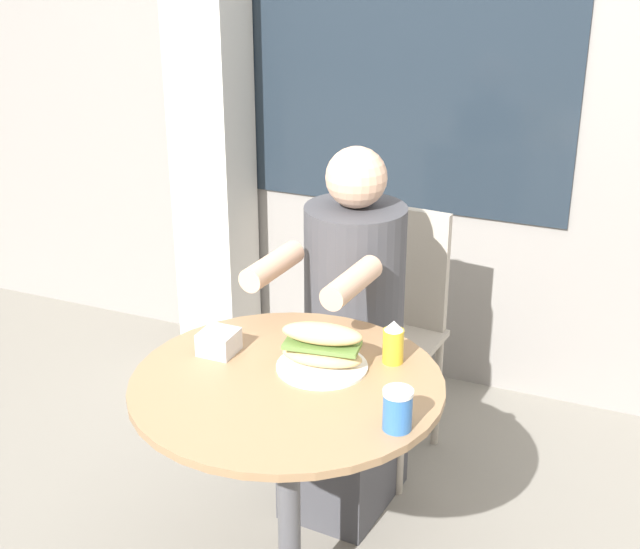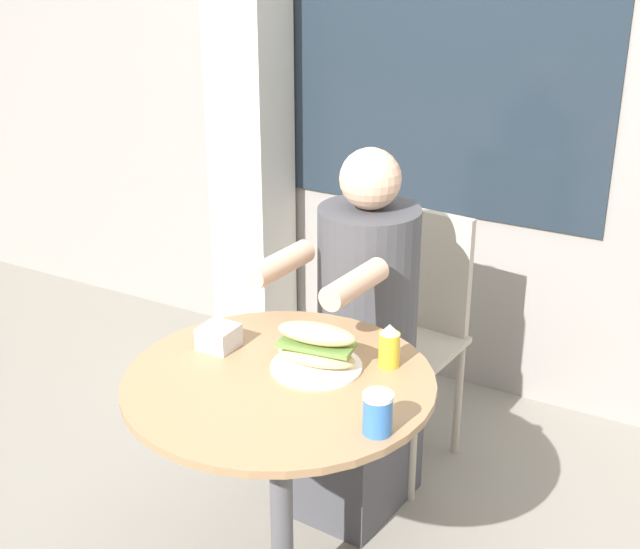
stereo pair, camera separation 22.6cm
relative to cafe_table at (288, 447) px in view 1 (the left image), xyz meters
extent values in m
cube|color=gray|center=(0.00, 1.48, 0.86)|extent=(8.00, 0.08, 2.80)
cube|color=#1E2833|center=(-0.18, 1.43, 0.85)|extent=(1.26, 0.01, 1.37)
cube|color=beige|center=(-0.93, 1.29, 0.66)|extent=(0.25, 0.25, 2.40)
cylinder|color=#997551|center=(0.00, 0.00, 0.18)|extent=(0.77, 0.77, 0.02)
cylinder|color=#515156|center=(0.00, 0.00, -0.18)|extent=(0.06, 0.06, 0.70)
cube|color=#ADA393|center=(-0.05, 0.81, -0.10)|extent=(0.41, 0.41, 0.02)
cube|color=#ADA393|center=(-0.04, 0.98, 0.12)|extent=(0.35, 0.06, 0.42)
cylinder|color=#ADA393|center=(0.10, 0.63, -0.33)|extent=(0.03, 0.03, 0.43)
cylinder|color=#ADA393|center=(-0.23, 0.66, -0.33)|extent=(0.03, 0.03, 0.43)
cylinder|color=#ADA393|center=(0.13, 0.96, -0.33)|extent=(0.03, 0.03, 0.43)
cylinder|color=#ADA393|center=(-0.20, 0.99, -0.33)|extent=(0.03, 0.03, 0.43)
cube|color=#424247|center=(-0.05, 0.53, -0.32)|extent=(0.32, 0.40, 0.45)
cylinder|color=#424247|center=(-0.05, 0.59, 0.18)|extent=(0.30, 0.30, 0.54)
sphere|color=#D6A889|center=(-0.05, 0.59, 0.54)|extent=(0.18, 0.18, 0.18)
cylinder|color=#D6A889|center=(0.05, 0.31, 0.34)|extent=(0.09, 0.25, 0.07)
cylinder|color=#D6A889|center=(-0.19, 0.32, 0.34)|extent=(0.09, 0.25, 0.07)
cylinder|color=white|center=(0.05, 0.09, 0.20)|extent=(0.23, 0.23, 0.01)
ellipsoid|color=#DBB77A|center=(0.05, 0.09, 0.23)|extent=(0.21, 0.10, 0.05)
cube|color=olive|center=(0.05, 0.09, 0.26)|extent=(0.20, 0.11, 0.01)
ellipsoid|color=#DBB77A|center=(0.05, 0.09, 0.29)|extent=(0.21, 0.10, 0.05)
cylinder|color=#336BB7|center=(0.31, -0.10, 0.24)|extent=(0.07, 0.07, 0.09)
cylinder|color=white|center=(0.31, -0.10, 0.28)|extent=(0.07, 0.07, 0.01)
cube|color=silver|center=(-0.22, 0.06, 0.22)|extent=(0.09, 0.09, 0.06)
cylinder|color=gold|center=(0.21, 0.19, 0.24)|extent=(0.05, 0.05, 0.09)
cone|color=white|center=(0.21, 0.19, 0.29)|extent=(0.05, 0.05, 0.03)
camera|label=1|loc=(0.82, -1.71, 1.28)|focal=50.00mm
camera|label=2|loc=(1.02, -1.61, 1.28)|focal=50.00mm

